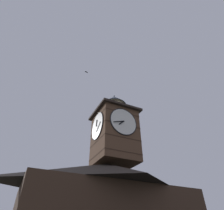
% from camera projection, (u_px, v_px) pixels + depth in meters
% --- Properties ---
extents(building_main, '(15.38, 9.30, 7.88)m').
position_uv_depth(building_main, '(106.00, 207.00, 16.96)').
color(building_main, '#3F2B1F').
rests_on(building_main, ground_plane).
extents(clock_tower, '(4.85, 4.85, 8.94)m').
position_uv_depth(clock_tower, '(114.00, 131.00, 21.65)').
color(clock_tower, brown).
rests_on(clock_tower, building_main).
extents(pine_tree_behind, '(5.87, 5.87, 11.37)m').
position_uv_depth(pine_tree_behind, '(100.00, 202.00, 21.63)').
color(pine_tree_behind, '#473323').
rests_on(pine_tree_behind, ground_plane).
extents(moon, '(1.89, 1.89, 1.89)m').
position_uv_depth(moon, '(110.00, 190.00, 54.32)').
color(moon, silver).
extents(flying_bird_high, '(0.48, 0.22, 0.11)m').
position_uv_depth(flying_bird_high, '(86.00, 72.00, 28.32)').
color(flying_bird_high, black).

